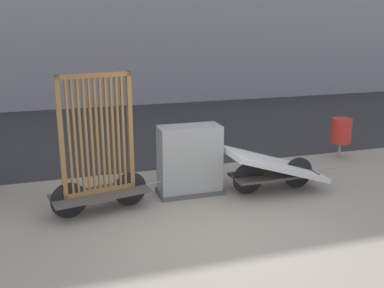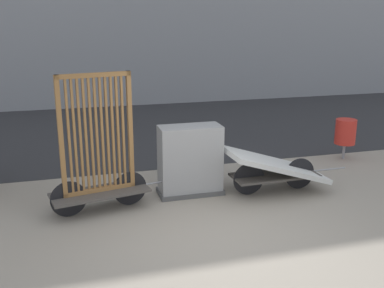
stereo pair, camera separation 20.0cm
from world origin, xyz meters
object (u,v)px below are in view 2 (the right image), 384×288
object	(u,v)px
trash_bin	(345,132)
bike_cart_with_mattress	(275,168)
bike_cart_with_bedframe	(99,163)
utility_cabinet	(190,162)

from	to	relation	value
trash_bin	bike_cart_with_mattress	bearing A→B (deg)	-149.29
bike_cart_with_bedframe	utility_cabinet	size ratio (longest dim) A/B	1.83
bike_cart_with_mattress	bike_cart_with_bedframe	bearing A→B (deg)	178.67
bike_cart_with_bedframe	trash_bin	world-z (taller)	bike_cart_with_bedframe
bike_cart_with_bedframe	utility_cabinet	bearing A→B (deg)	-0.45
bike_cart_with_bedframe	trash_bin	bearing A→B (deg)	2.73
bike_cart_with_mattress	trash_bin	bearing A→B (deg)	29.40
bike_cart_with_mattress	trash_bin	distance (m)	2.80
bike_cart_with_mattress	trash_bin	xyz separation A→B (m)	(2.41, 1.43, 0.17)
bike_cart_with_bedframe	utility_cabinet	xyz separation A→B (m)	(1.62, 0.32, -0.23)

